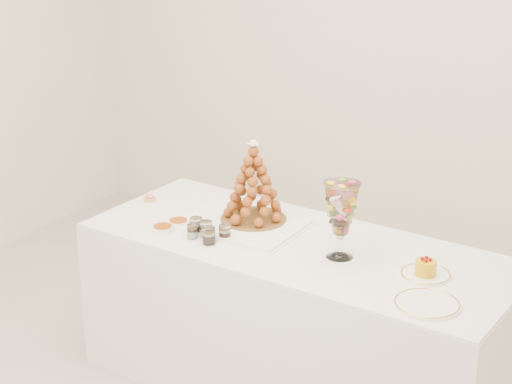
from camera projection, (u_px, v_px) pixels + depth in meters
The scene contains 16 objects.
room_walls at pixel (231, 4), 3.13m from camera, with size 4.54×4.04×2.82m.
buffet_table at pixel (297, 317), 3.84m from camera, with size 1.97×0.90×0.73m.
lace_tray at pixel (241, 224), 3.88m from camera, with size 0.54×0.40×0.02m, color white.
macaron_vase at pixel (341, 209), 3.50m from camera, with size 0.15×0.15×0.33m.
cake_plate at pixel (425, 275), 3.40m from camera, with size 0.20×0.20×0.01m, color white.
spare_plate at pixel (427, 304), 3.17m from camera, with size 0.25×0.25×0.01m, color white.
pink_tart at pixel (150, 198), 4.19m from camera, with size 0.06×0.06×0.04m.
verrine_a at pixel (196, 226), 3.79m from camera, with size 0.06×0.06×0.08m, color white.
verrine_b at pixel (206, 229), 3.76m from camera, with size 0.06×0.06×0.08m, color white.
verrine_c at pixel (225, 232), 3.73m from camera, with size 0.05×0.05×0.07m, color white.
verrine_d at pixel (192, 231), 3.75m from camera, with size 0.05×0.05×0.06m, color white.
verrine_e at pixel (209, 236), 3.69m from camera, with size 0.06×0.06×0.08m, color white.
ramekin_back at pixel (178, 223), 3.88m from camera, with size 0.09×0.09×0.03m, color white.
ramekin_front at pixel (163, 229), 3.82m from camera, with size 0.09×0.09×0.03m, color white.
croquembouche at pixel (253, 181), 3.86m from camera, with size 0.30×0.30×0.38m.
mousse_cake at pixel (426, 267), 3.38m from camera, with size 0.09×0.09×0.08m.
Camera 1 is at (1.68, -2.69, 2.22)m, focal length 60.00 mm.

